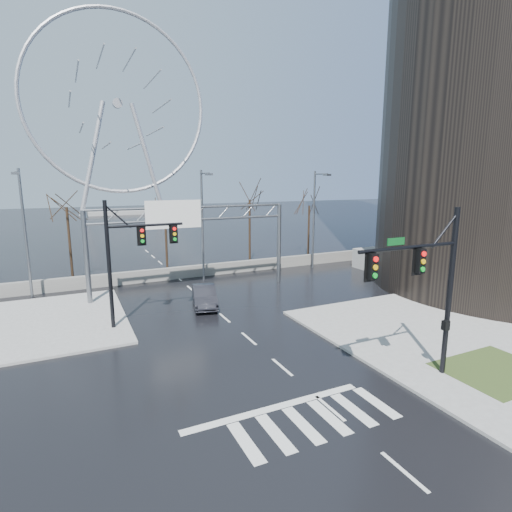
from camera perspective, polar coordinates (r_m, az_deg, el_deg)
ground at (r=20.66m, az=3.75°, el=-15.56°), size 260.00×260.00×0.00m
sidewalk_right_ext at (r=27.86m, az=20.11°, el=-8.90°), size 12.00×10.00×0.15m
sidewalk_far at (r=29.60m, az=-28.10°, el=-8.38°), size 10.00×12.00×0.15m
grass_strip at (r=23.10m, az=31.08°, el=-13.81°), size 5.00×4.00×0.02m
tower_podium at (r=45.84m, az=31.62°, el=-1.02°), size 22.00×18.00×2.00m
barrier_wall at (r=38.22m, az=-11.04°, el=-2.36°), size 52.00×0.50×1.10m
signal_mast_near at (r=19.17m, az=23.66°, el=-3.08°), size 5.52×0.41×8.00m
signal_mast_far at (r=25.64m, az=-17.84°, el=0.58°), size 4.72×0.41×8.00m
sign_gantry at (r=32.51m, az=-9.73°, el=3.67°), size 16.36×0.40×7.60m
streetlight_left at (r=34.53m, az=-30.24°, el=3.93°), size 0.50×2.55×10.00m
streetlight_mid at (r=36.16m, az=-7.53°, el=5.58°), size 0.50×2.55×10.00m
streetlight_right at (r=41.46m, az=8.53°, el=6.23°), size 0.50×2.55×10.00m
tree_left at (r=39.72m, az=-25.36°, el=5.22°), size 3.75×3.75×7.50m
tree_center at (r=41.80m, az=-12.84°, el=5.13°), size 3.25×3.25×6.50m
tree_right at (r=43.64m, az=-0.92°, el=7.01°), size 3.90×3.90×7.80m
tree_far_right at (r=48.00m, az=7.60°, el=6.31°), size 3.40×3.40×6.80m
ferris_wheel at (r=113.25m, az=-19.13°, el=18.97°), size 45.00×6.00×50.91m
car at (r=29.70m, az=-7.39°, el=-5.69°), size 2.62×4.83×1.51m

